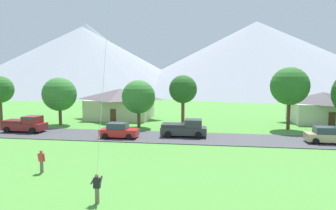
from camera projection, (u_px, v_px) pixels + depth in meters
road_strip at (167, 137)px, 33.08m from camera, size 160.00×6.32×0.08m
mountain_far_east_ridge at (256, 57)px, 133.15m from camera, size 125.33×125.33×31.56m
mountain_far_west_ridge at (83, 59)px, 132.92m from camera, size 107.99×107.99×29.21m
mountain_east_ridge at (86, 56)px, 162.73m from camera, size 94.74×94.74×36.21m
house_leftmost at (323, 107)px, 43.60m from camera, size 9.55×7.72×4.58m
house_left_center at (120, 103)px, 47.62m from camera, size 10.66×8.00×4.92m
tree_near_left at (290, 86)px, 37.47m from camera, size 4.89×4.89×8.14m
tree_left_of_center at (139, 97)px, 39.19m from camera, size 4.53×4.53×6.45m
tree_center at (0, 90)px, 42.12m from camera, size 3.94×3.94×7.01m
tree_near_right at (183, 90)px, 37.74m from camera, size 3.65×3.65×7.10m
tree_far_right at (59, 94)px, 41.21m from camera, size 4.76×4.76×6.79m
parked_car_tan_west_end at (327, 135)px, 30.08m from camera, size 4.24×2.15×1.68m
parked_car_red_mid_west at (119, 131)px, 32.64m from camera, size 4.20×2.09×1.68m
pickup_truck_maroon_west_side at (26, 124)px, 36.04m from camera, size 5.22×2.36×1.99m
pickup_truck_charcoal_east_side at (185, 128)px, 33.26m from camera, size 5.27×2.47×1.99m
watcher_person at (41, 161)px, 21.03m from camera, size 0.56×0.24×1.68m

